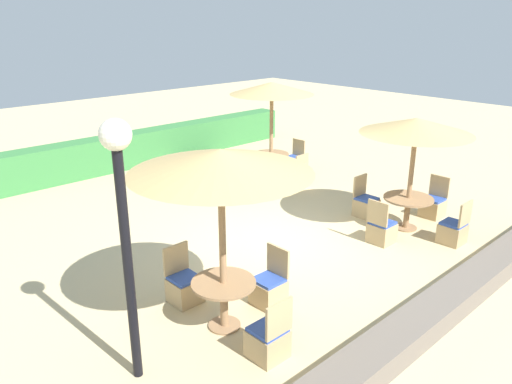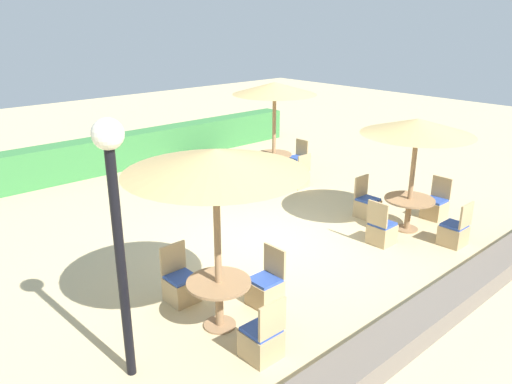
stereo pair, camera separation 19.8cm
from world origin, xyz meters
TOP-DOWN VIEW (x-y plane):
  - ground_plane at (0.00, 0.00)m, footprint 40.00×40.00m
  - hedge_row at (0.00, 6.81)m, footprint 13.00×0.70m
  - stone_border at (0.00, -3.64)m, footprint 10.00×0.56m
  - lamp_post at (-4.17, -1.62)m, footprint 0.36×0.36m
  - parasol_back_right at (2.85, 3.01)m, footprint 2.26×2.26m
  - round_table_back_right at (2.85, 3.01)m, footprint 0.99×0.99m
  - patio_chair_back_right_east at (3.83, 3.02)m, footprint 0.46×0.46m
  - patio_chair_back_right_south at (2.82, 2.03)m, footprint 0.46×0.46m
  - parasol_front_right at (2.49, -1.48)m, footprint 2.28×2.28m
  - round_table_front_right at (2.49, -1.48)m, footprint 1.04×1.04m
  - patio_chair_front_right_east at (3.54, -1.53)m, footprint 0.46×0.46m
  - patio_chair_front_right_south at (2.51, -2.52)m, footprint 0.46×0.46m
  - patio_chair_front_right_west at (1.49, -1.51)m, footprint 0.46×0.46m
  - patio_chair_front_right_north at (2.45, -0.46)m, footprint 0.46×0.46m
  - parasol_front_left at (-2.68, -1.56)m, footprint 2.50×2.50m
  - round_table_front_left at (-2.68, -1.56)m, footprint 0.94×0.94m
  - patio_chair_front_left_east at (-1.76, -1.57)m, footprint 0.46×0.46m
  - patio_chair_front_left_south at (-2.71, -2.51)m, footprint 0.46×0.46m
  - patio_chair_front_left_north at (-2.70, -0.59)m, footprint 0.46×0.46m

SIDE VIEW (x-z plane):
  - ground_plane at x=0.00m, z-range 0.00..0.00m
  - stone_border at x=0.00m, z-range 0.00..0.35m
  - patio_chair_back_right_east at x=3.83m, z-range -0.20..0.73m
  - patio_chair_back_right_south at x=2.82m, z-range -0.20..0.73m
  - patio_chair_front_right_east at x=3.54m, z-range -0.20..0.73m
  - patio_chair_front_right_south at x=2.51m, z-range -0.20..0.73m
  - patio_chair_front_right_west at x=1.49m, z-range -0.20..0.73m
  - patio_chair_front_right_north at x=2.45m, z-range -0.20..0.73m
  - patio_chair_front_left_east at x=-1.76m, z-range -0.20..0.73m
  - patio_chair_front_left_south at x=-2.71m, z-range -0.20..0.73m
  - patio_chair_front_left_north at x=-2.70m, z-range -0.20..0.73m
  - hedge_row at x=0.00m, z-range 0.00..1.02m
  - round_table_front_right at x=2.49m, z-range 0.20..0.90m
  - round_table_back_right at x=2.85m, z-range 0.19..0.92m
  - round_table_front_left at x=-2.68m, z-range 0.19..0.93m
  - parasol_front_right at x=2.49m, z-range 1.03..3.44m
  - lamp_post at x=-4.17m, z-range 0.69..4.01m
  - parasol_back_right at x=2.85m, z-range 1.16..3.85m
  - parasol_front_left at x=-2.68m, z-range 1.18..3.88m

